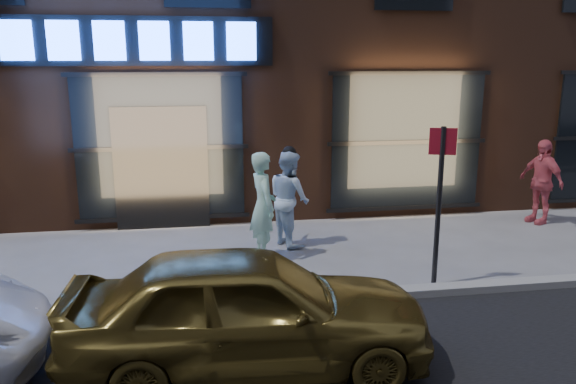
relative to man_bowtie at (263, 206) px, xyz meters
The scene contains 7 objects.
ground 2.73m from the man_bowtie, 132.95° to the right, with size 90.00×90.00×0.00m, color slate.
curb 2.71m from the man_bowtie, 132.95° to the right, with size 60.00×0.25×0.12m, color gray.
man_bowtie is the anchor object (origin of this frame).
man_cap 0.85m from the man_bowtie, 50.00° to the left, with size 0.84×0.65×1.72m, color silver.
passerby 5.93m from the man_bowtie, 11.70° to the left, with size 1.01×0.42×1.72m, color #DD5B68.
gold_sedan 3.41m from the man_bowtie, 99.40° to the right, with size 1.58×3.94×1.34m, color olive.
sign_post 2.89m from the man_bowtie, 33.51° to the right, with size 0.37×0.14×2.37m.
Camera 1 is at (0.75, -7.06, 3.32)m, focal length 35.00 mm.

